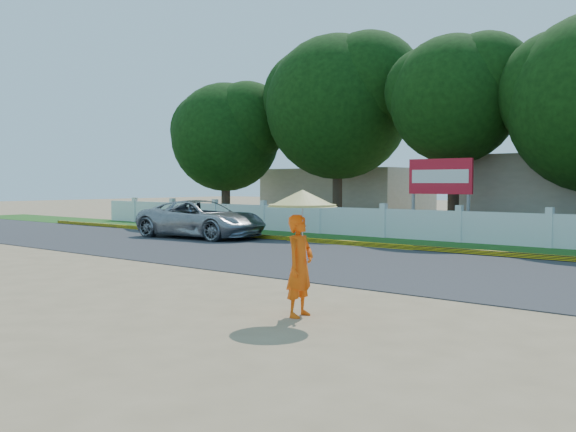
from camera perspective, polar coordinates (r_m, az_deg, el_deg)
The scene contains 10 objects.
ground at distance 13.49m, azimuth -5.46°, elevation -5.87°, with size 120.00×120.00×0.00m, color #9E8460.
road at distance 16.93m, azimuth 5.42°, elevation -4.02°, with size 60.00×7.00×0.02m, color #38383A.
grass_verge at distance 21.45m, azimuth 13.34°, elevation -2.59°, with size 60.00×3.50×0.03m, color #2D601E.
curb at distance 19.94m, azimuth 11.17°, elevation -2.80°, with size 40.00×0.18×0.16m, color yellow.
fence at distance 22.72m, azimuth 14.98°, elevation -0.95°, with size 40.00×0.10×1.10m, color silver.
building_far at distance 34.43m, azimuth 5.24°, elevation 1.86°, with size 8.00×5.00×2.80m, color #B7AD99.
vehicle at distance 24.14m, azimuth -7.67°, elevation -0.28°, with size 2.35×5.10×1.42m, color #96999D.
monk_with_parasol at distance 9.86m, azimuth 1.17°, elevation -1.63°, with size 1.08×1.08×1.97m.
billboard at distance 24.20m, azimuth 13.38°, elevation 3.07°, with size 2.50×0.13×2.95m.
tree_row at distance 26.61m, azimuth 12.02°, elevation 9.18°, with size 27.20×7.27×8.74m.
Camera 1 is at (9.45, -9.40, 2.08)m, focal length 40.00 mm.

